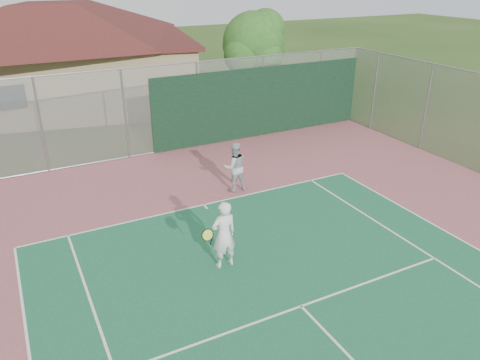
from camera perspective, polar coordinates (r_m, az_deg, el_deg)
name	(u,v)px	position (r m, az deg, el deg)	size (l,w,h in m)	color
back_fence	(201,107)	(19.40, -4.81, 8.84)	(20.08, 0.11, 3.53)	gray
side_fence_right	(426,108)	(20.37, 21.72, 8.19)	(0.08, 9.00, 3.50)	gray
clubhouse	(57,45)	(27.11, -21.41, 15.05)	(16.19, 12.36, 6.30)	tan
tree	(255,45)	(24.41, 1.82, 16.14)	(3.65, 3.46, 5.10)	#341D12
player_white_front	(224,235)	(11.49, -2.00, -6.76)	(1.05, 0.63, 1.78)	white
player_grey_back	(234,167)	(15.44, -0.68, 1.55)	(0.88, 0.72, 1.69)	#B1B3B6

